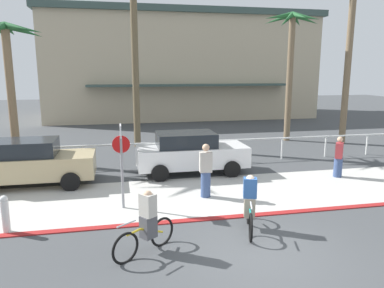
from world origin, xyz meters
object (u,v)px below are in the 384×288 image
Objects in this scene: palm_tree_5 at (351,25)px; cyclist_yellow_1 at (147,224)px; bollard_0 at (5,214)px; palm_tree_4 at (291,45)px; cyclist_teal_0 at (250,204)px; stop_sign_bike_lane at (121,154)px; palm_tree_3 at (133,12)px; pedestrian_1 at (339,159)px; car_white_2 at (191,152)px; pedestrian_0 at (206,173)px; car_tan_1 at (30,162)px; palm_tree_2 at (8,54)px.

cyclist_yellow_1 is (-12.12, -10.75, -5.86)m from palm_tree_5.
palm_tree_4 is at bearing 39.16° from bollard_0.
palm_tree_5 is 14.97m from cyclist_teal_0.
stop_sign_bike_lane is at bearing -136.54° from palm_tree_4.
palm_tree_4 is at bearing 60.04° from cyclist_teal_0.
palm_tree_3 is 5.49× the size of cyclist_teal_0.
stop_sign_bike_lane is at bearing -168.60° from pedestrian_1.
car_white_2 is 2.93m from pedestrian_0.
palm_tree_5 is at bearing 24.40° from car_white_2.
palm_tree_4 is 4.20× the size of cyclist_teal_0.
palm_tree_3 reaches higher than pedestrian_1.
stop_sign_bike_lane is at bearing -170.21° from pedestrian_0.
car_white_2 is at bearing -139.99° from palm_tree_4.
bollard_0 is 0.23× the size of car_white_2.
car_white_2 reaches higher than cyclist_yellow_1.
palm_tree_5 reaches higher than bollard_0.
palm_tree_4 is 1.68× the size of car_white_2.
pedestrian_1 is (11.51, -1.27, -0.13)m from car_tan_1.
bollard_0 is at bearing 170.03° from cyclist_teal_0.
stop_sign_bike_lane reaches higher than car_tan_1.
cyclist_yellow_1 is 0.84× the size of pedestrian_0.
palm_tree_2 reaches higher than pedestrian_0.
car_white_2 is 5.79m from pedestrian_1.
bollard_0 is 0.57× the size of cyclist_teal_0.
cyclist_yellow_1 is (3.46, -1.78, 0.18)m from bollard_0.
palm_tree_2 is at bearing 123.38° from stop_sign_bike_lane.
stop_sign_bike_lane is 0.58× the size of car_white_2.
bollard_0 is at bearing -164.38° from pedestrian_0.
palm_tree_5 reaches higher than pedestrian_1.
car_tan_1 is 1.00× the size of car_white_2.
car_tan_1 reaches higher than bollard_0.
palm_tree_5 is 13.63m from pedestrian_0.
cyclist_yellow_1 is 0.93× the size of pedestrian_1.
palm_tree_5 is at bearing -28.45° from palm_tree_4.
palm_tree_4 is 12.36m from pedestrian_0.
car_white_2 is (-7.09, -5.95, -4.71)m from palm_tree_4.
palm_tree_3 reaches higher than car_white_2.
cyclist_teal_0 is (6.18, -1.09, 0.18)m from bollard_0.
stop_sign_bike_lane is 0.58× the size of car_tan_1.
palm_tree_4 is 0.83× the size of palm_tree_5.
pedestrian_0 is at bearing -143.33° from palm_tree_5.
car_tan_1 reaches higher than cyclist_teal_0.
pedestrian_1 is at bearing -101.48° from palm_tree_4.
cyclist_teal_0 is 2.73m from pedestrian_0.
bollard_0 is 0.56× the size of pedestrian_0.
pedestrian_1 is at bearing -124.86° from palm_tree_5.
palm_tree_2 is (-4.69, 7.11, 3.15)m from stop_sign_bike_lane.
palm_tree_5 is 17.51m from car_tan_1.
palm_tree_4 is 4.11× the size of pedestrian_0.
car_tan_1 is at bearing 137.53° from stop_sign_bike_lane.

